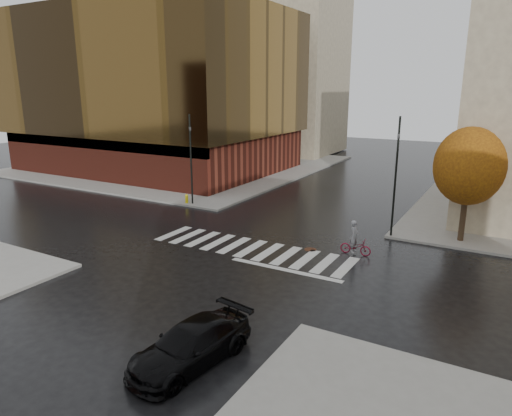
{
  "coord_description": "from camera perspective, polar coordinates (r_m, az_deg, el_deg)",
  "views": [
    {
      "loc": [
        12.14,
        -20.16,
        8.7
      ],
      "look_at": [
        -0.39,
        1.76,
        2.0
      ],
      "focal_mm": 32.0,
      "sensor_mm": 36.0,
      "label": 1
    }
  ],
  "objects": [
    {
      "name": "office_glass",
      "position": [
        51.2,
        -12.45,
        14.05
      ],
      "size": [
        27.0,
        19.0,
        16.0
      ],
      "color": "#5F2116",
      "rests_on": "sidewalk_nw"
    },
    {
      "name": "sedan",
      "position": [
        15.48,
        -8.14,
        -16.57
      ],
      "size": [
        2.58,
        4.81,
        1.33
      ],
      "primitive_type": "imported",
      "rotation": [
        0.0,
        0.0,
        -0.16
      ],
      "color": "black",
      "rests_on": "ground"
    },
    {
      "name": "sidewalk_nw",
      "position": [
        53.54,
        -9.01,
        5.41
      ],
      "size": [
        30.0,
        30.0,
        0.15
      ],
      "primitive_type": "cube",
      "color": "gray",
      "rests_on": "ground"
    },
    {
      "name": "traffic_light_nw",
      "position": [
        34.28,
        -8.16,
        6.63
      ],
      "size": [
        0.19,
        0.17,
        6.66
      ],
      "rotation": [
        0.0,
        0.0,
        -1.35
      ],
      "color": "black",
      "rests_on": "sidewalk_nw"
    },
    {
      "name": "cyclist",
      "position": [
        25.0,
        12.28,
        -4.29
      ],
      "size": [
        1.67,
        0.66,
        1.89
      ],
      "rotation": [
        0.0,
        0.0,
        1.6
      ],
      "color": "maroon",
      "rests_on": "ground"
    },
    {
      "name": "building_nw_far",
      "position": [
        63.73,
        3.68,
        16.13
      ],
      "size": [
        14.0,
        12.0,
        20.0
      ],
      "primitive_type": "cube",
      "color": "gray",
      "rests_on": "sidewalk_nw"
    },
    {
      "name": "manhole",
      "position": [
        25.51,
        6.81,
        -5.17
      ],
      "size": [
        0.81,
        0.81,
        0.01
      ],
      "primitive_type": "cylinder",
      "rotation": [
        0.0,
        0.0,
        0.21
      ],
      "color": "#4F2C1C",
      "rests_on": "ground"
    },
    {
      "name": "ground",
      "position": [
        25.09,
        -1.24,
        -5.43
      ],
      "size": [
        120.0,
        120.0,
        0.0
      ],
      "primitive_type": "plane",
      "color": "black",
      "rests_on": "ground"
    },
    {
      "name": "crosswalk",
      "position": [
        25.49,
        -0.66,
        -5.08
      ],
      "size": [
        12.0,
        3.0,
        0.01
      ],
      "primitive_type": "cube",
      "color": "silver",
      "rests_on": "ground"
    },
    {
      "name": "fire_hydrant",
      "position": [
        35.11,
        -8.67,
        1.22
      ],
      "size": [
        0.24,
        0.24,
        0.68
      ],
      "color": "#C9B80B",
      "rests_on": "sidewalk_nw"
    },
    {
      "name": "tree_ne_a",
      "position": [
        27.96,
        25.09,
        4.73
      ],
      "size": [
        3.8,
        3.8,
        6.5
      ],
      "color": "black",
      "rests_on": "sidewalk_ne"
    },
    {
      "name": "traffic_light_ne",
      "position": [
        27.48,
        17.1,
        4.57
      ],
      "size": [
        0.19,
        0.21,
        6.99
      ],
      "rotation": [
        0.0,
        0.0,
        3.46
      ],
      "color": "black",
      "rests_on": "sidewalk_ne"
    }
  ]
}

